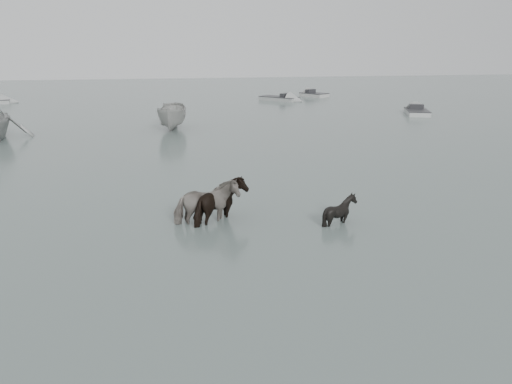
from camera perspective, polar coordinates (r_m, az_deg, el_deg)
ground at (r=15.38m, az=-3.89°, el=-4.11°), size 140.00×140.00×0.00m
pony_pinto at (r=15.57m, az=-5.73°, el=-0.61°), size 2.13×1.23×1.69m
pony_dark at (r=15.70m, az=-3.94°, el=-0.49°), size 1.95×2.07×1.66m
pony_black at (r=15.80m, az=9.59°, el=-1.40°), size 1.37×1.29×1.22m
boat_small at (r=33.52m, az=-9.51°, el=8.62°), size 2.41×4.90×1.82m
skiff_port at (r=42.30m, az=17.94°, el=8.94°), size 3.07×5.00×0.75m
skiff_mid at (r=50.51m, az=2.67°, el=10.83°), size 4.89×5.10×0.75m
skiff_star at (r=54.64m, az=6.65°, el=11.18°), size 3.51×4.22×0.75m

